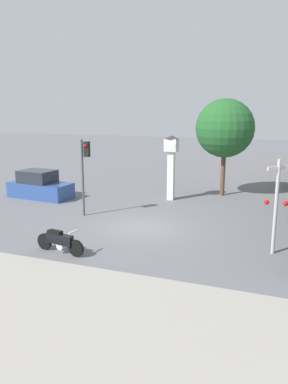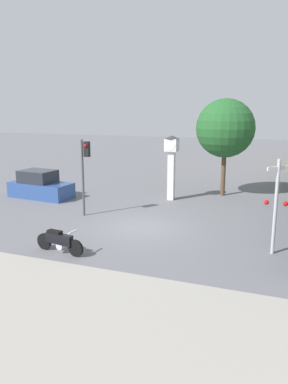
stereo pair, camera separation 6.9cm
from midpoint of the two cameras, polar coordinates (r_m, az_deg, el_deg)
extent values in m
plane|color=slate|center=(18.44, -0.59, -5.45)|extent=(120.00, 120.00, 0.00)
cube|color=#9E998E|center=(11.75, -15.78, -16.66)|extent=(36.00, 6.00, 0.10)
cylinder|color=black|center=(15.10, -10.45, -8.44)|extent=(0.69, 0.21, 0.68)
cylinder|color=black|center=(16.13, -15.03, -7.30)|extent=(0.69, 0.21, 0.68)
cube|color=black|center=(15.52, -12.86, -6.99)|extent=(1.27, 0.42, 0.41)
cube|color=black|center=(15.58, -13.54, -5.93)|extent=(0.67, 0.35, 0.11)
cylinder|color=silver|center=(15.58, -12.65, -8.01)|extent=(0.35, 0.27, 0.32)
cube|color=silver|center=(14.96, -10.92, -5.99)|extent=(0.14, 0.50, 0.05)
cube|color=white|center=(23.84, 4.05, 2.50)|extent=(0.41, 0.41, 3.12)
cube|color=white|center=(23.58, 4.12, 7.16)|extent=(0.77, 0.77, 0.77)
cylinder|color=white|center=(23.20, 3.84, 7.08)|extent=(0.62, 0.02, 0.62)
cone|color=#333338|center=(23.54, 4.14, 8.34)|extent=(0.92, 0.92, 0.20)
cylinder|color=#47474C|center=(20.33, -9.41, 2.08)|extent=(0.12, 0.12, 4.14)
cube|color=black|center=(19.96, -8.81, 6.47)|extent=(0.28, 0.24, 0.80)
sphere|color=red|center=(19.81, -9.04, 7.00)|extent=(0.16, 0.16, 0.16)
cylinder|color=#B7B7BC|center=(15.58, 19.32, -2.22)|extent=(0.14, 0.14, 3.83)
cube|color=white|center=(15.28, 19.74, 3.47)|extent=(0.82, 0.82, 0.14)
sphere|color=red|center=(15.49, 18.08, -1.48)|extent=(0.20, 0.20, 0.20)
sphere|color=red|center=(15.48, 20.66, -1.68)|extent=(0.20, 0.20, 0.20)
cylinder|color=brown|center=(25.57, 11.85, 2.75)|extent=(0.30, 0.30, 2.95)
sphere|color=#235B28|center=(25.25, 12.15, 9.49)|extent=(3.82, 3.82, 3.82)
cube|color=#2D4C8C|center=(25.48, -15.55, 0.29)|extent=(4.34, 2.16, 1.00)
cube|color=#262B33|center=(25.44, -16.01, 2.31)|extent=(2.34, 1.84, 0.80)
camera|label=1|loc=(0.03, -90.11, -0.02)|focal=35.00mm
camera|label=2|loc=(0.03, 89.89, 0.02)|focal=35.00mm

